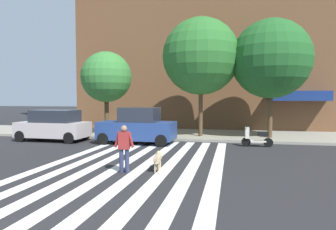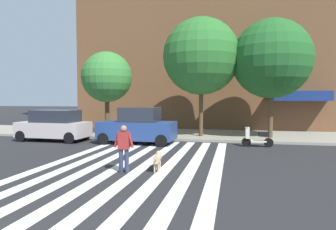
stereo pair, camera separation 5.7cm
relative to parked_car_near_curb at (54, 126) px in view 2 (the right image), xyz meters
name	(u,v)px [view 2 (the right image)]	position (x,y,z in m)	size (l,w,h in m)	color
ground_plane	(109,167)	(6.12, -6.06, -0.92)	(160.00, 160.00, 0.00)	#232326
sidewalk_far	(168,134)	(6.12, 4.34, -0.85)	(80.00, 6.00, 0.15)	gray
crosswalk_stripes	(129,168)	(6.88, -6.06, -0.92)	(6.75, 14.19, 0.01)	silver
parked_car_near_curb	(54,126)	(0.00, 0.00, 0.00)	(4.27, 2.06, 1.87)	#C0B3B2
parked_car_behind_first	(138,127)	(5.30, 0.00, 0.04)	(4.33, 2.10, 2.06)	navy
parked_scooter	(257,138)	(11.88, 0.14, -0.44)	(1.63, 0.50, 1.11)	black
street_tree_nearest	(107,77)	(2.20, 2.87, 3.08)	(3.41, 3.41, 5.57)	#4C3823
street_tree_middle	(201,56)	(8.58, 3.02, 4.31)	(4.90, 4.90, 7.54)	#4C3823
street_tree_further	(272,59)	(12.86, 3.13, 4.06)	(4.86, 4.86, 7.26)	#4C3823
pedestrian_dog_walker	(124,146)	(6.92, -6.67, 0.01)	(0.71, 0.29, 1.64)	#282D4C
dog_on_leash	(157,158)	(8.00, -6.17, -0.48)	(0.35, 1.11, 0.65)	tan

